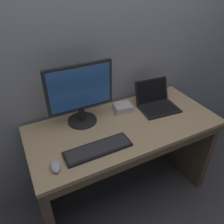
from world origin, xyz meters
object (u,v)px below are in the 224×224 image
object	(u,v)px
laptop_black	(156,102)
external_drive_box	(123,108)
wired_keyboard	(98,149)
computer_mouse	(55,166)
external_monitor	(80,93)

from	to	relation	value
laptop_black	external_drive_box	xyz separation A→B (m)	(-0.27, 0.07, -0.02)
wired_keyboard	computer_mouse	bearing A→B (deg)	-175.23
laptop_black	external_drive_box	distance (m)	0.28
external_drive_box	computer_mouse	bearing A→B (deg)	-151.31
external_monitor	external_drive_box	xyz separation A→B (m)	(0.34, 0.00, -0.22)
wired_keyboard	external_drive_box	size ratio (longest dim) A/B	3.20
laptop_black	wired_keyboard	bearing A→B (deg)	-158.17
laptop_black	external_monitor	world-z (taller)	external_monitor
wired_keyboard	external_drive_box	bearing A→B (deg)	42.20
external_drive_box	wired_keyboard	bearing A→B (deg)	-137.80
external_drive_box	laptop_black	bearing A→B (deg)	-14.96
laptop_black	wired_keyboard	xyz separation A→B (m)	(-0.63, -0.25, -0.04)
laptop_black	external_monitor	xyz separation A→B (m)	(-0.61, 0.07, 0.20)
external_monitor	wired_keyboard	world-z (taller)	external_monitor
external_monitor	external_drive_box	distance (m)	0.41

